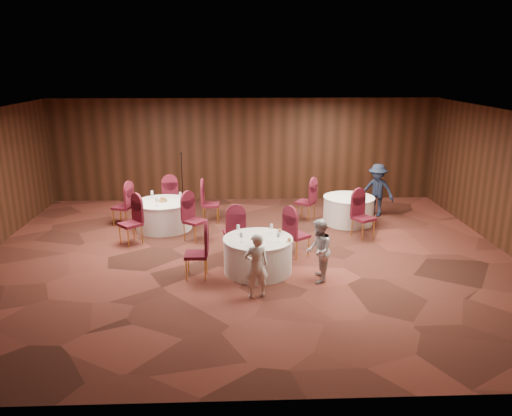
{
  "coord_description": "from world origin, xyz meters",
  "views": [
    {
      "loc": [
        -0.22,
        -10.54,
        4.25
      ],
      "look_at": [
        0.2,
        0.2,
        1.1
      ],
      "focal_mm": 35.0,
      "sensor_mm": 36.0,
      "label": 1
    }
  ],
  "objects_px": {
    "mic_stand": "(183,194)",
    "man_c": "(377,190)",
    "table_main": "(258,255)",
    "woman_a": "(256,266)",
    "table_right": "(348,210)",
    "woman_b": "(319,251)",
    "table_left": "(164,215)"
  },
  "relations": [
    {
      "from": "woman_a",
      "to": "woman_b",
      "type": "relative_size",
      "value": 0.97
    },
    {
      "from": "table_right",
      "to": "mic_stand",
      "type": "height_order",
      "value": "mic_stand"
    },
    {
      "from": "table_main",
      "to": "woman_a",
      "type": "bearing_deg",
      "value": -93.97
    },
    {
      "from": "table_main",
      "to": "man_c",
      "type": "bearing_deg",
      "value": 47.39
    },
    {
      "from": "man_c",
      "to": "table_main",
      "type": "bearing_deg",
      "value": -100.16
    },
    {
      "from": "table_main",
      "to": "woman_b",
      "type": "xyz_separation_m",
      "value": [
        1.19,
        -0.51,
        0.27
      ]
    },
    {
      "from": "table_right",
      "to": "table_left",
      "type": "bearing_deg",
      "value": -176.91
    },
    {
      "from": "mic_stand",
      "to": "man_c",
      "type": "relative_size",
      "value": 1.16
    },
    {
      "from": "woman_a",
      "to": "man_c",
      "type": "bearing_deg",
      "value": -138.09
    },
    {
      "from": "table_left",
      "to": "table_right",
      "type": "relative_size",
      "value": 1.09
    },
    {
      "from": "table_main",
      "to": "woman_b",
      "type": "bearing_deg",
      "value": -23.36
    },
    {
      "from": "table_main",
      "to": "man_c",
      "type": "distance_m",
      "value": 5.28
    },
    {
      "from": "mic_stand",
      "to": "man_c",
      "type": "bearing_deg",
      "value": -6.86
    },
    {
      "from": "woman_b",
      "to": "woman_a",
      "type": "bearing_deg",
      "value": -52.0
    },
    {
      "from": "table_right",
      "to": "woman_a",
      "type": "height_order",
      "value": "woman_a"
    },
    {
      "from": "table_left",
      "to": "woman_a",
      "type": "distance_m",
      "value": 4.72
    },
    {
      "from": "table_main",
      "to": "woman_a",
      "type": "height_order",
      "value": "woman_a"
    },
    {
      "from": "table_right",
      "to": "woman_b",
      "type": "relative_size",
      "value": 1.06
    },
    {
      "from": "man_c",
      "to": "mic_stand",
      "type": "bearing_deg",
      "value": -154.41
    },
    {
      "from": "table_right",
      "to": "mic_stand",
      "type": "bearing_deg",
      "value": 163.92
    },
    {
      "from": "woman_b",
      "to": "man_c",
      "type": "bearing_deg",
      "value": 161.68
    },
    {
      "from": "table_right",
      "to": "woman_b",
      "type": "xyz_separation_m",
      "value": [
        -1.42,
        -3.72,
        0.27
      ]
    },
    {
      "from": "woman_a",
      "to": "table_main",
      "type": "bearing_deg",
      "value": -106.28
    },
    {
      "from": "table_left",
      "to": "woman_a",
      "type": "bearing_deg",
      "value": -61.0
    },
    {
      "from": "table_left",
      "to": "mic_stand",
      "type": "height_order",
      "value": "mic_stand"
    },
    {
      "from": "woman_b",
      "to": "table_right",
      "type": "bearing_deg",
      "value": 169.17
    },
    {
      "from": "table_right",
      "to": "mic_stand",
      "type": "xyz_separation_m",
      "value": [
        -4.63,
        1.34,
        0.15
      ]
    },
    {
      "from": "woman_a",
      "to": "mic_stand",
      "type": "bearing_deg",
      "value": -83.6
    },
    {
      "from": "man_c",
      "to": "woman_a",
      "type": "bearing_deg",
      "value": -93.33
    },
    {
      "from": "table_left",
      "to": "table_right",
      "type": "xyz_separation_m",
      "value": [
        4.98,
        0.27,
        0.0
      ]
    },
    {
      "from": "mic_stand",
      "to": "woman_a",
      "type": "distance_m",
      "value": 6.05
    },
    {
      "from": "table_main",
      "to": "mic_stand",
      "type": "relative_size",
      "value": 0.83
    }
  ]
}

